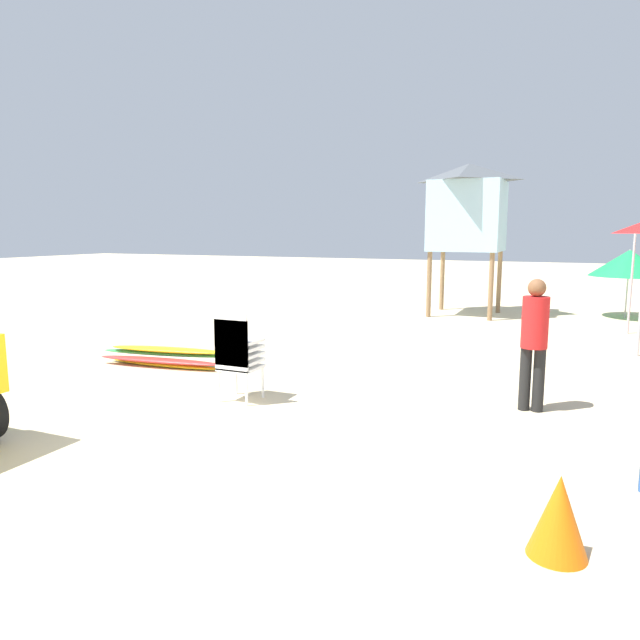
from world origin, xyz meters
The scene contains 7 objects.
ground centered at (0.00, 0.00, 0.00)m, with size 80.00×80.00×0.00m, color beige.
stacked_plastic_chairs centered at (-0.51, 1.69, 0.70)m, with size 0.48×0.48×1.20m.
surfboard_pile centered at (-2.69, 2.95, 0.17)m, with size 2.38×0.84×0.32m.
lifeguard_near_left centered at (3.04, 2.87, 0.95)m, with size 0.32×0.32×1.65m.
lifeguard_tower centered at (0.72, 11.08, 2.84)m, with size 1.98×1.98×3.95m.
beach_umbrella_left centered at (4.63, 12.17, 1.42)m, with size 1.92×1.92×1.76m.
traffic_cone_near centered at (3.48, -0.56, 0.29)m, with size 0.41×0.41×0.59m, color orange.
Camera 1 is at (3.51, -4.65, 2.23)m, focal length 32.77 mm.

